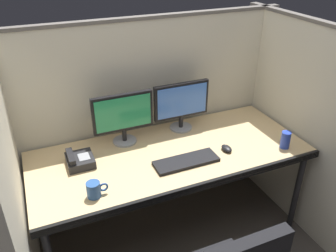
{
  "coord_description": "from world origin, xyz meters",
  "views": [
    {
      "loc": [
        -0.8,
        -1.52,
        2.05
      ],
      "look_at": [
        0.0,
        0.35,
        0.92
      ],
      "focal_mm": 36.84,
      "sensor_mm": 36.0,
      "label": 1
    }
  ],
  "objects_px": {
    "keyboard_main": "(186,161)",
    "computer_mouse": "(227,148)",
    "soda_can": "(285,140)",
    "monitor_left": "(123,115)",
    "monitor_right": "(181,103)",
    "desk_phone": "(79,160)",
    "desk": "(172,159)",
    "coffee_mug": "(94,190)"
  },
  "relations": [
    {
      "from": "desk",
      "to": "soda_can",
      "type": "bearing_deg",
      "value": -18.01
    },
    {
      "from": "desk",
      "to": "coffee_mug",
      "type": "distance_m",
      "value": 0.64
    },
    {
      "from": "soda_can",
      "to": "desk_phone",
      "type": "bearing_deg",
      "value": 165.2
    },
    {
      "from": "monitor_left",
      "to": "keyboard_main",
      "type": "relative_size",
      "value": 1.0
    },
    {
      "from": "computer_mouse",
      "to": "soda_can",
      "type": "relative_size",
      "value": 0.79
    },
    {
      "from": "monitor_right",
      "to": "monitor_left",
      "type": "bearing_deg",
      "value": -177.37
    },
    {
      "from": "desk",
      "to": "computer_mouse",
      "type": "xyz_separation_m",
      "value": [
        0.36,
        -0.12,
        0.07
      ]
    },
    {
      "from": "desk_phone",
      "to": "soda_can",
      "type": "height_order",
      "value": "soda_can"
    },
    {
      "from": "desk",
      "to": "monitor_right",
      "type": "xyz_separation_m",
      "value": [
        0.21,
        0.29,
        0.27
      ]
    },
    {
      "from": "computer_mouse",
      "to": "desk_phone",
      "type": "height_order",
      "value": "desk_phone"
    },
    {
      "from": "soda_can",
      "to": "coffee_mug",
      "type": "height_order",
      "value": "soda_can"
    },
    {
      "from": "desk",
      "to": "monitor_right",
      "type": "distance_m",
      "value": 0.44
    },
    {
      "from": "monitor_right",
      "to": "coffee_mug",
      "type": "xyz_separation_m",
      "value": [
        -0.79,
        -0.52,
        -0.17
      ]
    },
    {
      "from": "desk",
      "to": "desk_phone",
      "type": "xyz_separation_m",
      "value": [
        -0.61,
        0.11,
        0.08
      ]
    },
    {
      "from": "monitor_right",
      "to": "computer_mouse",
      "type": "xyz_separation_m",
      "value": [
        0.16,
        -0.41,
        -0.2
      ]
    },
    {
      "from": "monitor_right",
      "to": "soda_can",
      "type": "xyz_separation_m",
      "value": [
        0.55,
        -0.53,
        -0.15
      ]
    },
    {
      "from": "coffee_mug",
      "to": "desk_phone",
      "type": "bearing_deg",
      "value": 93.39
    },
    {
      "from": "keyboard_main",
      "to": "soda_can",
      "type": "height_order",
      "value": "soda_can"
    },
    {
      "from": "computer_mouse",
      "to": "soda_can",
      "type": "bearing_deg",
      "value": -17.44
    },
    {
      "from": "coffee_mug",
      "to": "monitor_right",
      "type": "bearing_deg",
      "value": 33.55
    },
    {
      "from": "soda_can",
      "to": "monitor_left",
      "type": "bearing_deg",
      "value": 153.09
    },
    {
      "from": "monitor_left",
      "to": "computer_mouse",
      "type": "relative_size",
      "value": 4.48
    },
    {
      "from": "desk_phone",
      "to": "coffee_mug",
      "type": "distance_m",
      "value": 0.35
    },
    {
      "from": "desk_phone",
      "to": "keyboard_main",
      "type": "bearing_deg",
      "value": -21.74
    },
    {
      "from": "desk",
      "to": "coffee_mug",
      "type": "height_order",
      "value": "coffee_mug"
    },
    {
      "from": "keyboard_main",
      "to": "computer_mouse",
      "type": "height_order",
      "value": "computer_mouse"
    },
    {
      "from": "desk_phone",
      "to": "coffee_mug",
      "type": "relative_size",
      "value": 1.51
    },
    {
      "from": "monitor_left",
      "to": "keyboard_main",
      "type": "height_order",
      "value": "monitor_left"
    },
    {
      "from": "monitor_right",
      "to": "soda_can",
      "type": "height_order",
      "value": "monitor_right"
    },
    {
      "from": "keyboard_main",
      "to": "desk",
      "type": "bearing_deg",
      "value": 106.07
    },
    {
      "from": "monitor_right",
      "to": "computer_mouse",
      "type": "relative_size",
      "value": 4.48
    },
    {
      "from": "desk",
      "to": "monitor_right",
      "type": "height_order",
      "value": "monitor_right"
    },
    {
      "from": "keyboard_main",
      "to": "computer_mouse",
      "type": "bearing_deg",
      "value": 3.84
    },
    {
      "from": "monitor_right",
      "to": "desk_phone",
      "type": "bearing_deg",
      "value": -167.89
    },
    {
      "from": "monitor_left",
      "to": "desk_phone",
      "type": "xyz_separation_m",
      "value": [
        -0.35,
        -0.15,
        -0.18
      ]
    },
    {
      "from": "keyboard_main",
      "to": "soda_can",
      "type": "relative_size",
      "value": 3.52
    },
    {
      "from": "monitor_right",
      "to": "soda_can",
      "type": "bearing_deg",
      "value": -43.98
    },
    {
      "from": "computer_mouse",
      "to": "desk_phone",
      "type": "xyz_separation_m",
      "value": [
        -0.97,
        0.24,
        0.02
      ]
    },
    {
      "from": "coffee_mug",
      "to": "keyboard_main",
      "type": "bearing_deg",
      "value": 8.37
    },
    {
      "from": "desk",
      "to": "computer_mouse",
      "type": "bearing_deg",
      "value": -18.63
    },
    {
      "from": "monitor_left",
      "to": "soda_can",
      "type": "distance_m",
      "value": 1.15
    },
    {
      "from": "computer_mouse",
      "to": "monitor_right",
      "type": "bearing_deg",
      "value": 111.07
    }
  ]
}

